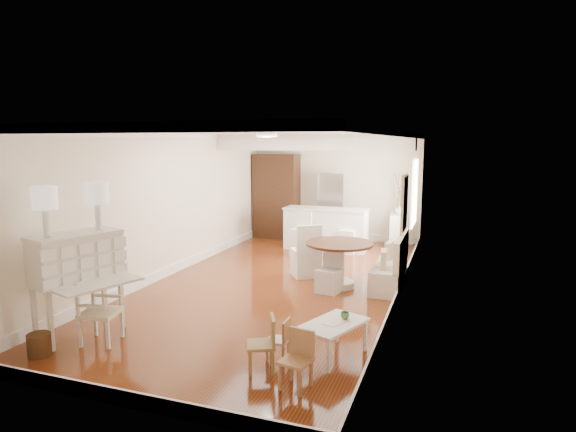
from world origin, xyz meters
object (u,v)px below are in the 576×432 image
Objects in this scene: gustavian_armchair at (100,311)px; sideboard at (398,231)px; kids_table at (333,339)px; bar_stool_right at (348,235)px; slip_chair_far at (306,250)px; pantry_cabinet at (276,196)px; breakfast_counter at (326,229)px; slip_chair_near at (329,269)px; kids_chair_b at (278,339)px; kids_chair_a at (261,344)px; bar_stool_left at (301,234)px; fridge at (344,208)px; wicker_basket at (39,345)px; dining_table at (339,265)px; kids_chair_c at (296,360)px; secretary_bureau at (78,284)px.

gustavian_armchair is 7.69m from sideboard.
bar_stool_right is at bearing 100.46° from kids_table.
pantry_cabinet is (-1.94, 3.51, 0.62)m from slip_chair_far.
slip_chair_near is at bearing -73.98° from breakfast_counter.
kids_chair_b is at bearing -101.48° from sideboard.
kids_chair_a is at bearing -70.57° from pantry_cabinet.
breakfast_counter is 1.81m from sideboard.
bar_stool_left is at bearing -21.80° from gustavian_armchair.
gustavian_armchair is at bearing -101.95° from breakfast_counter.
fridge is at bearing 160.27° from sideboard.
slip_chair_far is 2.45m from breakfast_counter.
wicker_basket is 4.94m from dining_table.
pantry_cabinet is 1.28× the size of fridge.
wicker_basket is 2.81m from kids_chair_a.
sideboard reaches higher than wicker_basket.
kids_table is at bearing -63.57° from bar_stool_left.
slip_chair_far is at bearing -64.68° from bar_stool_left.
sideboard is (0.72, 7.13, 0.11)m from kids_chair_a.
kids_table is 7.01m from fridge.
slip_chair_near is (-0.09, 2.82, 0.14)m from kids_chair_b.
pantry_cabinet is (-2.74, 4.01, 0.74)m from dining_table.
gustavian_armchair is 7.60m from fridge.
kids_chair_a is 7.17m from sideboard.
kids_chair_c is at bearing 34.91° from kids_chair_b.
secretary_bureau is 6.51m from bar_stool_right.
secretary_bureau reaches higher than bar_stool_left.
kids_chair_a is 0.35m from kids_chair_b.
kids_table is 0.69m from kids_chair_b.
dining_table is 1.20× the size of bar_stool_left.
kids_chair_b is 0.50× the size of slip_chair_far.
kids_table is 0.97× the size of bar_stool_right.
secretary_bureau is 7.78m from sideboard.
wicker_basket is 6.33m from bar_stool_left.
secretary_bureau reaches higher than breakfast_counter.
kids_chair_c is 0.31× the size of breakfast_counter.
kids_chair_c is at bearing 70.63° from slip_chair_far.
slip_chair_near is (-0.51, 3.39, 0.09)m from kids_chair_c.
kids_table is 0.38× the size of pantry_cabinet.
bar_stool_right is (1.96, 6.16, 0.03)m from gustavian_armchair.
sideboard reaches higher than kids_chair_c.
gustavian_armchair is 1.28× the size of kids_chair_a.
kids_chair_b is at bearing 22.19° from secretary_bureau.
fridge is (2.00, 7.31, 0.19)m from secretary_bureau.
kids_chair_a is 6.23m from bar_stool_right.
kids_chair_a is at bearing 64.77° from slip_chair_far.
kids_table is at bearing -78.10° from fridge.
kids_chair_b is (2.84, 0.16, -0.45)m from secretary_bureau.
bar_stool_right is at bearing -29.29° from pantry_cabinet.
kids_chair_c is 7.37m from sideboard.
sideboard is (3.47, 7.66, 0.30)m from wicker_basket.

